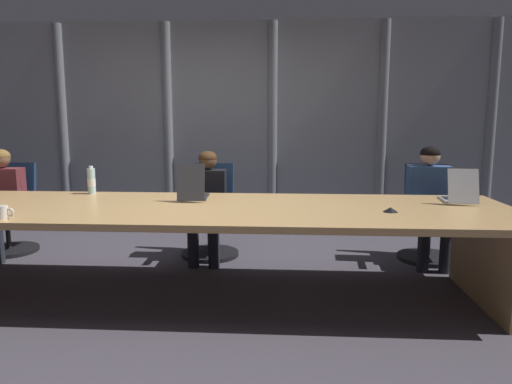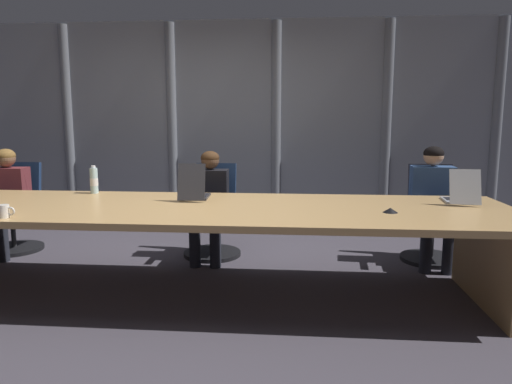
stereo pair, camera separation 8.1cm
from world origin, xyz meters
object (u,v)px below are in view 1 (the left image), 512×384
Objects in this scene: water_bottle_primary at (91,181)px; coffee_mug_far at (3,212)px; person_center at (430,198)px; laptop_left_mid at (194,192)px; office_chair_left_end at (10,219)px; office_chair_center at (428,225)px; office_chair_left_mid at (211,222)px; person_left_mid at (207,199)px; laptop_center at (458,195)px; conference_mic_left_side at (390,210)px.

water_bottle_primary reaches higher than coffee_mug_far.
coffee_mug_far is (-3.36, -1.58, 0.13)m from person_center.
laptop_left_mid is at bearing -68.55° from person_center.
office_chair_left_end is 0.99× the size of office_chair_center.
office_chair_left_mid is 7.83× the size of coffee_mug_far.
person_left_mid is 4.26× the size of water_bottle_primary.
coffee_mug_far is (-3.37, -0.88, -0.01)m from laptop_center.
office_chair_left_mid is at bearing -89.98° from person_center.
person_center is 1.32m from conference_mic_left_side.
conference_mic_left_side is (1.57, -1.15, 0.14)m from person_left_mid.
water_bottle_primary is 1.13m from coffee_mug_far.
office_chair_left_end is 4.41m from person_center.
laptop_center reaches higher than office_chair_left_end.
laptop_center reaches higher than coffee_mug_far.
laptop_center is at bearing 71.61° from office_chair_left_mid.
person_left_mid is 9.02× the size of coffee_mug_far.
laptop_left_mid reaches higher than coffee_mug_far.
laptop_center is at bearing 2.00° from office_chair_center.
coffee_mug_far reaches higher than conference_mic_left_side.
office_chair_left_mid is 8.69× the size of conference_mic_left_side.
office_chair_left_mid is at bearing 74.74° from laptop_center.
person_left_mid is at bearing 86.29° from office_chair_left_end.
office_chair_left_mid is (-2.21, 0.85, -0.44)m from laptop_center.
coffee_mug_far is at bearing -37.62° from person_left_mid.
laptop_left_mid is at bearing 69.51° from office_chair_left_end.
person_center is at bearing 8.12° from water_bottle_primary.
office_chair_left_mid is at bearing 31.43° from water_bottle_primary.
laptop_left_mid is 0.70m from person_left_mid.
coffee_mug_far is at bearing 124.41° from laptop_left_mid.
person_left_mid reaches higher than office_chair_left_end.
office_chair_left_mid reaches higher than conference_mic_left_side.
person_center is at bearing 25.17° from coffee_mug_far.
laptop_center is 0.71m from person_center.
laptop_left_mid is 0.45× the size of office_chair_left_end.
laptop_center is at bearing 79.70° from office_chair_left_end.
person_center reaches higher than conference_mic_left_side.
person_left_mid reaches higher than coffee_mug_far.
water_bottle_primary reaches higher than office_chair_center.
conference_mic_left_side is (2.72, 0.42, -0.03)m from coffee_mug_far.
water_bottle_primary is (-1.00, -0.45, 0.24)m from person_left_mid.
laptop_left_mid reaches higher than water_bottle_primary.
water_bottle_primary is (-3.25, -0.61, 0.50)m from office_chair_center.
person_center is at bearing 6.88° from laptop_center.
laptop_center is 0.36× the size of person_center.
office_chair_center is 0.83× the size of person_center.
coffee_mug_far is 1.11× the size of conference_mic_left_side.
laptop_left_mid is 2.32m from person_center.
person_left_mid is at bearing -3.18° from laptop_left_mid.
coffee_mug_far is at bearing -97.79° from water_bottle_primary.
water_bottle_primary reaches higher than office_chair_left_end.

